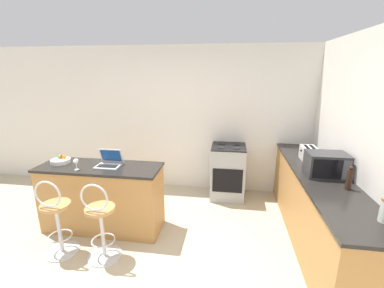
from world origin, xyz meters
The scene contains 14 objects.
ground_plane centered at (0.00, 0.00, 0.00)m, with size 20.00×20.00×0.00m, color #BCAD8E.
wall_back centered at (0.00, 2.30, 1.30)m, with size 12.00×0.06×2.60m.
breakfast_bar centered at (-0.67, 0.74, 0.47)m, with size 1.65×0.57×0.93m.
counter_right centered at (2.18, 0.89, 0.47)m, with size 0.60×2.80×0.93m.
bar_stool_near centered at (-0.95, 0.15, 0.46)m, with size 0.40×0.40×0.99m.
bar_stool_far centered at (-0.39, 0.15, 0.46)m, with size 0.40×0.40×0.99m.
laptop centered at (-0.55, 0.80, 0.98)m, with size 0.32×0.26×0.21m.
microwave centered at (2.20, 0.83, 1.07)m, with size 0.45×0.33×0.29m.
toaster centered at (2.16, 1.40, 1.03)m, with size 0.21×0.28×0.20m.
stove_range centered at (1.04, 1.96, 0.47)m, with size 0.58×0.59×0.94m.
wine_glass_tall centered at (-0.89, 0.57, 1.04)m, with size 0.07×0.07×0.15m.
pepper_mill centered at (2.31, 0.46, 1.06)m, with size 0.06×0.06×0.27m.
mug_blue centered at (2.27, 1.76, 0.98)m, with size 0.09×0.08×0.10m.
fruit_bowl centered at (-1.26, 0.79, 0.97)m, with size 0.26×0.26×0.11m.
Camera 1 is at (1.03, -2.26, 2.14)m, focal length 24.00 mm.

